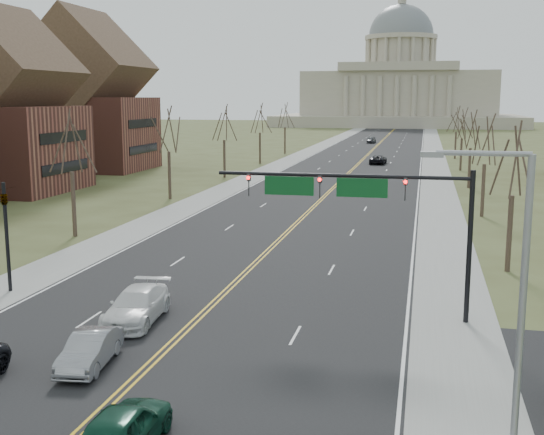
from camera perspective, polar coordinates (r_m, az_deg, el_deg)
The scene contains 29 objects.
ground at distance 23.56m, azimuth -15.49°, elevation -16.66°, with size 600.00×600.00×0.00m, color #454A25.
road at distance 129.28m, azimuth 8.04°, elevation 5.25°, with size 20.00×380.00×0.01m, color black.
cross_road at distance 28.50m, azimuth -9.73°, elevation -11.61°, with size 120.00×14.00×0.01m, color black.
sidewalk_left at distance 130.78m, azimuth 2.77°, elevation 5.40°, with size 4.00×380.00×0.03m, color gray.
sidewalk_right at distance 128.88m, azimuth 13.38°, elevation 5.07°, with size 4.00×380.00×0.03m, color gray.
center_line at distance 129.28m, azimuth 8.04°, elevation 5.26°, with size 0.42×380.00×0.01m, color gold.
edge_line_left at distance 130.43m, azimuth 3.73°, elevation 5.38°, with size 0.15×380.00×0.01m, color silver.
edge_line_right at distance 128.87m, azimuth 12.40°, elevation 5.11°, with size 0.15×380.00×0.01m, color silver.
capitol at distance 268.58m, azimuth 10.60°, elevation 10.61°, with size 90.00×60.00×50.00m.
signal_mast at distance 32.41m, azimuth 7.43°, elevation 1.63°, with size 12.12×0.44×7.20m.
signal_left at distance 39.25m, azimuth -21.37°, elevation -0.55°, with size 0.32×0.36×6.00m.
street_light at distance 19.32m, azimuth 19.48°, elevation -6.21°, with size 2.90×0.25×9.07m.
tree_r_0 at distance 42.94m, azimuth 19.57°, elevation 4.23°, with size 3.74×3.74×8.50m.
tree_l_0 at distance 53.25m, azimuth -16.49°, elevation 5.82°, with size 3.96×3.96×9.00m.
tree_r_1 at distance 62.78m, azimuth 17.44°, elevation 5.99°, with size 3.74×3.74×8.50m.
tree_l_1 at distance 71.37m, azimuth -8.66°, elevation 7.07°, with size 3.96×3.96×9.00m.
tree_r_2 at distance 82.70m, azimuth 16.33°, elevation 6.89°, with size 3.74×3.74×8.50m.
tree_l_2 at distance 90.28m, azimuth -4.04°, elevation 7.74°, with size 3.96×3.96×9.00m.
tree_r_3 at distance 102.65m, azimuth 15.64°, elevation 7.45°, with size 3.74×3.74×8.50m.
tree_l_3 at distance 109.58m, azimuth -1.02°, elevation 8.15°, with size 3.96×3.96×9.00m.
tree_r_4 at distance 122.62m, azimuth 15.18°, elevation 7.82°, with size 3.74×3.74×8.50m.
tree_l_4 at distance 129.10m, azimuth 1.09°, elevation 8.43°, with size 3.96×3.96×9.00m.
bldg_left_mid at distance 82.66m, azimuth -21.67°, elevation 7.97°, with size 15.10×14.28×20.75m.
bldg_left_far at distance 104.31m, azimuth -15.17°, elevation 9.15°, with size 17.10×14.28×23.25m.
car_nb_inner_lead at distance 21.49m, azimuth -12.40°, elevation -16.90°, with size 1.82×4.53×1.55m, color #0C3826.
car_sb_inner_lead at distance 28.09m, azimuth -15.00°, elevation -10.64°, with size 1.43×4.11×1.35m, color gray.
car_sb_inner_second at distance 32.93m, azimuth -11.26°, elevation -7.24°, with size 2.17×5.33×1.55m, color silver.
car_far_nb at distance 110.50m, azimuth 8.87°, elevation 4.81°, with size 2.33×5.05×1.40m, color black.
car_far_sb at distance 161.98m, azimuth 8.31°, elevation 6.46°, with size 1.85×4.60×1.57m, color #484A4F.
Camera 1 is at (10.31, -18.45, 10.42)m, focal length 45.00 mm.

